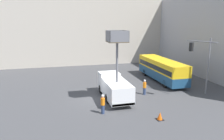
# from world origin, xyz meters

# --- Properties ---
(ground_plane) EXTENTS (120.00, 120.00, 0.00)m
(ground_plane) POSITION_xyz_m (0.00, 0.00, 0.00)
(ground_plane) COLOR #424244
(building_backdrop_far) EXTENTS (44.00, 10.00, 19.13)m
(building_backdrop_far) POSITION_xyz_m (0.00, 24.17, 9.57)
(building_backdrop_far) COLOR #BCB2A3
(building_backdrop_far) RESTS_ON ground_plane
(utility_truck) EXTENTS (2.33, 6.75, 7.50)m
(utility_truck) POSITION_xyz_m (1.47, -0.13, 1.53)
(utility_truck) COLOR white
(utility_truck) RESTS_ON ground_plane
(city_bus) EXTENTS (2.60, 10.59, 3.05)m
(city_bus) POSITION_xyz_m (10.04, 5.45, 1.78)
(city_bus) COLOR navy
(city_bus) RESTS_ON ground_plane
(traffic_light_pole) EXTENTS (3.62, 3.37, 6.55)m
(traffic_light_pole) POSITION_xyz_m (11.24, -1.69, 4.42)
(traffic_light_pole) COLOR slate
(traffic_light_pole) RESTS_ON ground_plane
(road_worker_near_truck) EXTENTS (0.38, 0.38, 1.87)m
(road_worker_near_truck) POSITION_xyz_m (-0.60, -3.71, 0.94)
(road_worker_near_truck) COLOR navy
(road_worker_near_truck) RESTS_ON ground_plane
(road_worker_directing) EXTENTS (0.38, 0.38, 1.80)m
(road_worker_directing) POSITION_xyz_m (5.27, 0.34, 0.90)
(road_worker_directing) COLOR navy
(road_worker_directing) RESTS_ON ground_plane
(traffic_cone_near_truck) EXTENTS (0.61, 0.61, 0.69)m
(traffic_cone_near_truck) POSITION_xyz_m (3.93, -6.24, 0.32)
(traffic_cone_near_truck) COLOR black
(traffic_cone_near_truck) RESTS_ON ground_plane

